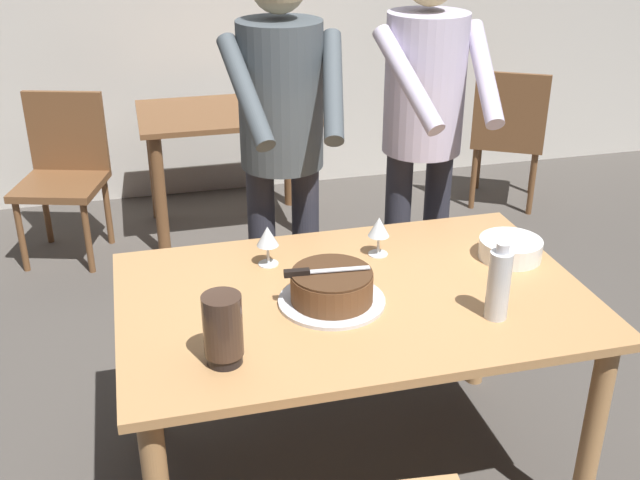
{
  "coord_description": "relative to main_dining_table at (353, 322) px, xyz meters",
  "views": [
    {
      "loc": [
        -0.64,
        -2.07,
        1.98
      ],
      "look_at": [
        -0.08,
        0.11,
        0.9
      ],
      "focal_mm": 43.23,
      "sensor_mm": 36.0,
      "label": 1
    }
  ],
  "objects": [
    {
      "name": "cake_on_platter",
      "position": [
        -0.08,
        -0.04,
        0.16
      ],
      "size": [
        0.34,
        0.34,
        0.11
      ],
      "color": "silver",
      "rests_on": "main_dining_table"
    },
    {
      "name": "hurricane_lamp",
      "position": [
        -0.46,
        -0.28,
        0.21
      ],
      "size": [
        0.11,
        0.11,
        0.21
      ],
      "color": "black",
      "rests_on": "main_dining_table"
    },
    {
      "name": "wine_glass_near",
      "position": [
        0.16,
        0.25,
        0.21
      ],
      "size": [
        0.08,
        0.08,
        0.14
      ],
      "color": "silver",
      "rests_on": "main_dining_table"
    },
    {
      "name": "background_chair_0",
      "position": [
        1.66,
        2.16,
        -0.15
      ],
      "size": [
        0.6,
        0.6,
        0.9
      ],
      "color": "brown",
      "rests_on": "ground_plane"
    },
    {
      "name": "cake_knife",
      "position": [
        -0.16,
        -0.03,
        0.22
      ],
      "size": [
        0.27,
        0.05,
        0.02
      ],
      "color": "silver",
      "rests_on": "cake_on_platter"
    },
    {
      "name": "ground_plane",
      "position": [
        0.0,
        0.0,
        -0.64
      ],
      "size": [
        14.0,
        14.0,
        0.0
      ],
      "primitive_type": "plane",
      "color": "#4C4742"
    },
    {
      "name": "water_bottle",
      "position": [
        0.38,
        -0.24,
        0.22
      ],
      "size": [
        0.07,
        0.07,
        0.25
      ],
      "color": "silver",
      "rests_on": "main_dining_table"
    },
    {
      "name": "main_dining_table",
      "position": [
        0.0,
        0.0,
        0.0
      ],
      "size": [
        1.5,
        0.97,
        0.75
      ],
      "color": "tan",
      "rests_on": "ground_plane"
    },
    {
      "name": "wine_glass_far",
      "position": [
        -0.23,
        0.27,
        0.21
      ],
      "size": [
        0.08,
        0.08,
        0.14
      ],
      "color": "silver",
      "rests_on": "main_dining_table"
    },
    {
      "name": "plate_stack",
      "position": [
        0.61,
        0.11,
        0.14
      ],
      "size": [
        0.22,
        0.22,
        0.07
      ],
      "color": "white",
      "rests_on": "main_dining_table"
    },
    {
      "name": "person_cutting_cake",
      "position": [
        -0.08,
        0.7,
        0.43
      ],
      "size": [
        0.47,
        0.56,
        1.72
      ],
      "color": "#2D2D38",
      "rests_on": "ground_plane"
    },
    {
      "name": "person_standing_beside",
      "position": [
        0.5,
        0.73,
        0.43
      ],
      "size": [
        0.47,
        0.56,
        1.72
      ],
      "color": "#2D2D38",
      "rests_on": "ground_plane"
    },
    {
      "name": "background_chair_1",
      "position": [
        -1.03,
        2.15,
        -0.15
      ],
      "size": [
        0.55,
        0.55,
        0.9
      ],
      "color": "brown",
      "rests_on": "ground_plane"
    },
    {
      "name": "background_table",
      "position": [
        -0.1,
        2.24,
        -0.07
      ],
      "size": [
        1.0,
        0.7,
        0.74
      ],
      "color": "brown",
      "rests_on": "ground_plane"
    }
  ]
}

